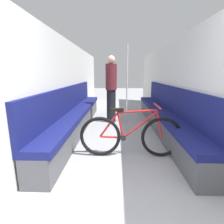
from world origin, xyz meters
TOP-DOWN VIEW (x-y plane):
  - wall_left at (-1.26, 3.00)m, footprint 0.10×9.20m
  - wall_right at (1.26, 3.00)m, footprint 0.10×9.20m
  - bench_seat_row_left at (-1.03, 2.94)m, footprint 0.42×4.53m
  - bench_seat_row_right at (1.03, 2.94)m, footprint 0.42×4.53m
  - bicycle at (0.16, 1.62)m, footprint 1.64×0.46m
  - grab_pole_near at (0.20, 3.70)m, footprint 0.08×0.08m
  - passenger_standing at (-0.23, 3.69)m, footprint 0.30×0.30m

SIDE VIEW (x-z plane):
  - bench_seat_row_left at x=-1.03m, z-range -0.18..0.86m
  - bench_seat_row_right at x=1.03m, z-range -0.18..0.86m
  - bicycle at x=0.16m, z-range -0.07..0.78m
  - passenger_standing at x=-0.23m, z-range 0.03..1.82m
  - grab_pole_near at x=0.20m, z-range -0.03..2.04m
  - wall_left at x=-1.26m, z-range 0.00..2.08m
  - wall_right at x=1.26m, z-range 0.00..2.08m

